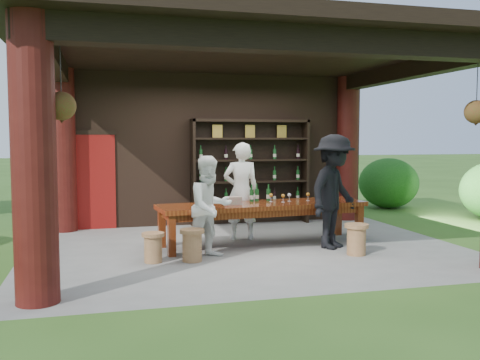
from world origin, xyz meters
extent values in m
plane|color=#2D5119|center=(0.00, 0.00, 0.00)|extent=(90.00, 90.00, 0.00)
cube|color=slate|center=(0.00, 0.00, -0.05)|extent=(7.40, 5.90, 0.10)
cube|color=black|center=(0.00, 2.75, 1.65)|extent=(7.00, 0.18, 3.30)
cube|color=maroon|center=(-2.60, 2.65, 1.00)|extent=(0.95, 0.06, 2.00)
cylinder|color=#380C0A|center=(-3.15, -2.40, 1.65)|extent=(0.50, 0.50, 3.30)
cylinder|color=#380C0A|center=(-3.15, 2.55, 1.65)|extent=(0.50, 0.50, 3.30)
cylinder|color=#380C0A|center=(3.15, 2.55, 1.65)|extent=(0.50, 0.50, 3.30)
cube|color=black|center=(0.00, -2.40, 3.15)|extent=(6.70, 0.35, 0.35)
cube|color=black|center=(-3.15, 0.00, 3.15)|extent=(0.30, 5.20, 0.30)
cube|color=black|center=(3.15, 0.00, 3.15)|extent=(0.30, 5.20, 0.30)
cube|color=black|center=(0.00, 0.00, 3.40)|extent=(7.50, 6.00, 0.20)
cylinder|color=black|center=(-2.85, -2.20, 2.62)|extent=(0.01, 0.01, 0.75)
cone|color=black|center=(-2.85, -2.20, 2.17)|extent=(0.32, 0.32, 0.18)
sphere|color=#1E5919|center=(-2.85, -2.20, 2.28)|extent=(0.34, 0.34, 0.34)
cylinder|color=black|center=(2.85, -2.20, 2.62)|extent=(0.01, 0.01, 0.75)
cone|color=black|center=(2.85, -2.20, 2.17)|extent=(0.32, 0.32, 0.18)
sphere|color=#1E5919|center=(2.85, -2.20, 2.28)|extent=(0.34, 0.34, 0.34)
cube|color=#4F1B0B|center=(0.37, 0.18, 0.71)|extent=(3.81, 1.31, 0.08)
cube|color=#4F1B0B|center=(0.37, 0.18, 0.61)|extent=(3.60, 1.15, 0.12)
cube|color=#4F1B0B|center=(-1.34, -0.37, 0.34)|extent=(0.13, 0.13, 0.67)
cube|color=#4F1B0B|center=(2.14, -0.04, 0.34)|extent=(0.13, 0.13, 0.67)
cube|color=#4F1B0B|center=(-1.41, 0.39, 0.34)|extent=(0.13, 0.13, 0.67)
cube|color=#4F1B0B|center=(2.07, 0.72, 0.34)|extent=(0.13, 0.13, 0.67)
cylinder|color=brown|center=(-1.08, -0.79, 0.22)|extent=(0.30, 0.30, 0.44)
cylinder|color=brown|center=(-1.08, -0.79, 0.47)|extent=(0.38, 0.38, 0.06)
cylinder|color=brown|center=(1.59, -1.02, 0.22)|extent=(0.31, 0.31, 0.45)
cylinder|color=brown|center=(1.59, -1.02, 0.48)|extent=(0.39, 0.39, 0.06)
cylinder|color=brown|center=(-1.66, -0.71, 0.20)|extent=(0.28, 0.28, 0.40)
cylinder|color=brown|center=(-1.66, -0.71, 0.43)|extent=(0.35, 0.35, 0.06)
imported|color=white|center=(0.12, 0.77, 0.91)|extent=(0.70, 0.50, 1.82)
imported|color=white|center=(-0.75, -0.61, 0.81)|extent=(0.97, 0.88, 1.62)
imported|color=black|center=(1.46, -0.42, 0.98)|extent=(1.45, 1.35, 1.97)
cube|color=#BF6672|center=(-0.20, 0.07, 0.82)|extent=(0.28, 0.20, 0.14)
ellipsoid|color=#194C14|center=(5.14, 4.10, 0.58)|extent=(1.60, 1.60, 1.36)
camera|label=1|loc=(-2.42, -8.85, 1.91)|focal=40.00mm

